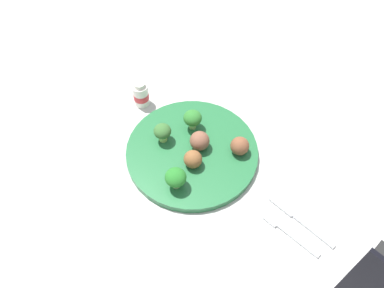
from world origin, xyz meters
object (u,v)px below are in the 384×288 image
(meatball_front_right, at_px, (200,141))
(meatball_front_left, at_px, (193,159))
(plate, at_px, (192,152))
(fork, at_px, (288,231))
(broccoli_floret_far_rim, at_px, (176,178))
(napkin, at_px, (296,228))
(yogurt_bottle, at_px, (141,94))
(knife, at_px, (299,218))
(broccoli_floret_front_left, at_px, (162,132))
(meatball_back_left, at_px, (240,146))
(broccoli_floret_back_right, at_px, (193,118))

(meatball_front_right, bearing_deg, meatball_front_left, 111.75)
(plate, bearing_deg, meatball_front_left, 132.02)
(meatball_front_left, distance_m, fork, 0.23)
(broccoli_floret_far_rim, height_order, napkin, broccoli_floret_far_rim)
(broccoli_floret_far_rim, relative_size, yogurt_bottle, 0.72)
(plate, xyz_separation_m, broccoli_floret_far_rim, (-0.03, 0.09, 0.04))
(fork, xyz_separation_m, yogurt_bottle, (0.44, -0.07, 0.02))
(meatball_front_right, bearing_deg, knife, 178.55)
(broccoli_floret_far_rim, distance_m, knife, 0.25)
(broccoli_floret_front_left, distance_m, knife, 0.32)
(meatball_back_left, relative_size, napkin, 0.23)
(plate, xyz_separation_m, yogurt_bottle, (0.18, -0.04, 0.02))
(meatball_front_left, distance_m, meatball_front_right, 0.05)
(broccoli_floret_far_rim, bearing_deg, broccoli_floret_back_right, -63.23)
(broccoli_floret_far_rim, relative_size, meatball_back_left, 1.21)
(plate, relative_size, broccoli_floret_far_rim, 5.88)
(meatball_back_left, xyz_separation_m, yogurt_bottle, (0.26, 0.02, -0.01))
(broccoli_floret_back_right, height_order, meatball_front_right, broccoli_floret_back_right)
(broccoli_floret_front_left, xyz_separation_m, meatball_front_right, (-0.07, -0.03, -0.01))
(broccoli_floret_back_right, bearing_deg, fork, 165.55)
(broccoli_floret_back_right, distance_m, yogurt_bottle, 0.15)
(plate, height_order, broccoli_floret_far_rim, broccoli_floret_far_rim)
(broccoli_floret_back_right, bearing_deg, meatball_front_left, 129.51)
(broccoli_floret_back_right, distance_m, broccoli_floret_front_left, 0.07)
(broccoli_floret_back_right, distance_m, meatball_front_right, 0.06)
(meatball_front_right, height_order, fork, meatball_front_right)
(broccoli_floret_back_right, height_order, fork, broccoli_floret_back_right)
(broccoli_floret_front_left, relative_size, napkin, 0.26)
(meatball_front_right, bearing_deg, fork, 170.14)
(broccoli_floret_front_left, bearing_deg, napkin, -178.33)
(plate, bearing_deg, yogurt_bottle, -12.05)
(broccoli_floret_far_rim, bearing_deg, plate, -70.56)
(broccoli_floret_back_right, bearing_deg, broccoli_floret_far_rim, 116.77)
(broccoli_floret_front_left, xyz_separation_m, meatball_back_left, (-0.14, -0.08, -0.01))
(broccoli_floret_front_left, distance_m, fork, 0.32)
(napkin, xyz_separation_m, knife, (0.01, -0.02, 0.00))
(meatball_front_right, bearing_deg, napkin, 174.34)
(plate, relative_size, fork, 2.32)
(meatball_front_right, xyz_separation_m, napkin, (-0.25, 0.02, -0.03))
(broccoli_floret_front_left, distance_m, meatball_front_right, 0.08)
(meatball_front_right, distance_m, napkin, 0.26)
(meatball_back_left, distance_m, fork, 0.19)
(broccoli_floret_front_left, bearing_deg, yogurt_bottle, -25.81)
(plate, bearing_deg, broccoli_floret_far_rim, 109.44)
(meatball_front_left, bearing_deg, yogurt_bottle, -17.76)
(meatball_front_right, relative_size, knife, 0.29)
(meatball_back_left, distance_m, meatball_front_right, 0.08)
(meatball_back_left, bearing_deg, yogurt_bottle, 4.17)
(broccoli_floret_far_rim, distance_m, napkin, 0.25)
(napkin, distance_m, yogurt_bottle, 0.45)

